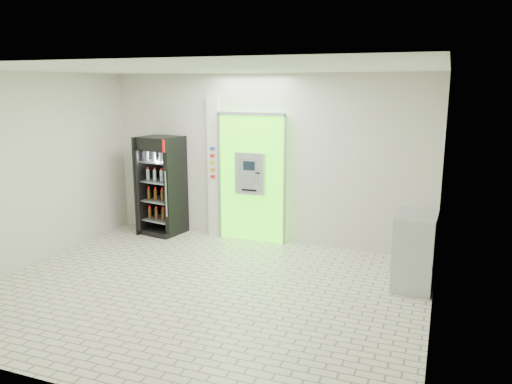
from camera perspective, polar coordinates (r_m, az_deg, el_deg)
The scene contains 7 objects.
ground at distance 7.12m, azimuth -6.11°, elevation -11.06°, with size 6.00×6.00×0.00m, color beige.
room_shell at distance 6.62m, azimuth -6.47°, elevation 3.76°, with size 6.00×6.00×6.00m.
atm_assembly at distance 8.98m, azimuth -0.43°, elevation 1.72°, with size 1.30×0.24×2.33m.
pillar at distance 9.30m, azimuth -4.83°, elevation 2.85°, with size 0.22×0.11×2.60m.
beverage_cooler at distance 9.61m, azimuth -10.73°, elevation 0.51°, with size 0.80×0.76×1.86m.
steel_cabinet at distance 7.35m, azimuth 17.70°, elevation -6.42°, with size 0.57×0.82×1.06m.
exit_sign at distance 7.24m, azimuth 20.71°, elevation 6.01°, with size 0.02×0.22×0.26m.
Camera 1 is at (3.02, -5.81, 2.81)m, focal length 35.00 mm.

